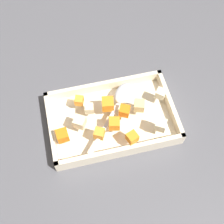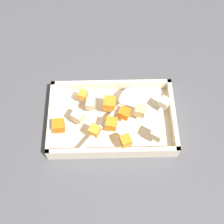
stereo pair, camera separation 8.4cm
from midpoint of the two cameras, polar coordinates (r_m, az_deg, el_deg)
The scene contains 15 objects.
ground_plane at distance 0.90m, azimuth 1.73°, elevation -1.22°, with size 4.00×4.00×0.00m, color #4C4C51.
baking_dish at distance 0.88m, azimuth 2.72°, elevation -1.66°, with size 0.37×0.23×0.05m.
carrot_chunk_near_spoon at distance 0.80m, azimuth 5.65°, elevation -5.77°, with size 0.03×0.03×0.03m, color orange.
carrot_chunk_corner_nw at distance 0.81m, azimuth -0.43°, elevation -3.83°, with size 0.03×0.03×0.03m, color orange.
carrot_chunk_center at distance 0.82m, azimuth -7.34°, elevation -2.89°, with size 0.03×0.03×0.03m, color orange.
carrot_chunk_corner_se at distance 0.84m, azimuth 2.35°, elevation 1.40°, with size 0.03×0.03×0.03m, color orange.
carrot_chunk_near_left at distance 0.86m, azimuth -2.87°, elevation 3.02°, with size 0.02×0.02×0.02m, color orange.
carrot_chunk_near_right at distance 0.82m, azimuth 2.80°, elevation -2.52°, with size 0.03×0.03×0.03m, color orange.
carrot_chunk_heap_top at distance 0.83m, azimuth 5.27°, elevation -0.49°, with size 0.03×0.03×0.03m, color orange.
potato_chunk_back_center at distance 0.83m, azimuth -3.64°, elevation -0.99°, with size 0.03×0.03×0.03m, color beige.
potato_chunk_heap_side at distance 0.87m, azimuth 12.80°, elevation 1.52°, with size 0.03×0.03×0.03m, color beige.
potato_chunk_rim_edge at distance 0.82m, azimuth 11.56°, elevation -4.39°, with size 0.03×0.03×0.03m, color beige.
potato_chunk_corner_ne at distance 0.84m, azimuth 8.25°, elevation 0.01°, with size 0.03×0.03×0.03m, color tan.
potato_chunk_far_right at distance 0.85m, azimuth -1.31°, elevation 1.22°, with size 0.02×0.02×0.02m, color beige.
serving_spoon at distance 0.86m, azimuth 5.32°, elevation 2.29°, with size 0.18×0.21×0.02m.
Camera 2 is at (-0.01, 0.42, 0.80)m, focal length 47.68 mm.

